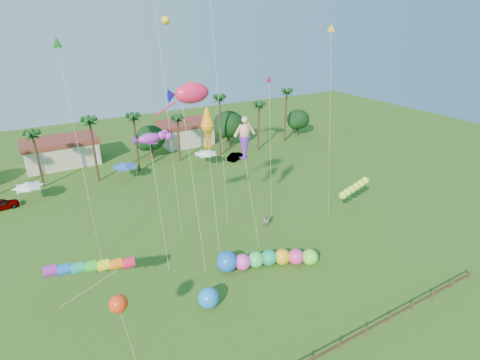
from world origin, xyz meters
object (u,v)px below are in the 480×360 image
spectator_b (266,221)px  blue_ball (209,298)px  caterpillar_inflatable (264,259)px  car_a (1,204)px  car_b (236,156)px

spectator_b → blue_ball: 15.50m
spectator_b → caterpillar_inflatable: bearing=-62.3°
caterpillar_inflatable → blue_ball: caterpillar_inflatable is taller
car_a → caterpillar_inflatable: (24.51, -29.30, 0.21)m
car_b → blue_ball: (-21.29, -32.51, 0.31)m
car_a → car_b: bearing=-94.2°
spectator_b → caterpillar_inflatable: 8.18m
car_a → caterpillar_inflatable: size_ratio=0.40×
car_a → car_b: car_a is taller
spectator_b → caterpillar_inflatable: (-4.76, -6.65, 0.05)m
car_b → car_a: bearing=64.0°
car_a → car_b: (38.05, 0.71, -0.06)m
car_b → blue_ball: 38.86m
caterpillar_inflatable → blue_ball: bearing=-140.3°
car_a → spectator_b: 37.01m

